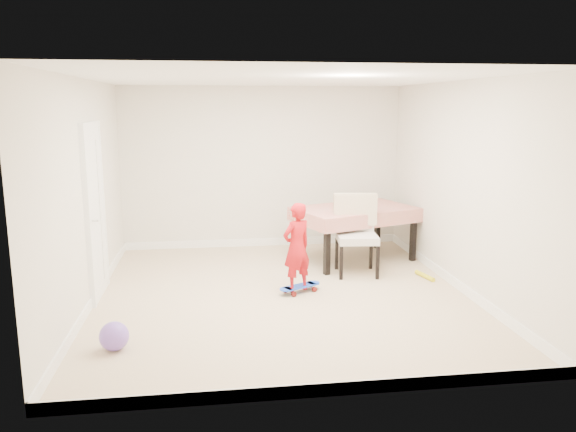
{
  "coord_description": "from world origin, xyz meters",
  "views": [
    {
      "loc": [
        -0.83,
        -6.55,
        2.3
      ],
      "look_at": [
        0.1,
        0.2,
        0.95
      ],
      "focal_mm": 35.0,
      "sensor_mm": 36.0,
      "label": 1
    }
  ],
  "objects": [
    {
      "name": "wall_front",
      "position": [
        0.0,
        -2.48,
        1.3
      ],
      "size": [
        4.5,
        0.04,
        2.6
      ],
      "primitive_type": "cube",
      "color": "silver",
      "rests_on": "ground"
    },
    {
      "name": "baseboard_back",
      "position": [
        0.0,
        2.49,
        0.06
      ],
      "size": [
        4.5,
        0.02,
        0.12
      ],
      "primitive_type": "cube",
      "color": "white",
      "rests_on": "ground"
    },
    {
      "name": "dining_table",
      "position": [
        1.27,
        1.42,
        0.4
      ],
      "size": [
        1.97,
        1.6,
        0.81
      ],
      "primitive_type": null,
      "rotation": [
        0.0,
        0.0,
        0.35
      ],
      "color": "#BA0913",
      "rests_on": "ground"
    },
    {
      "name": "door",
      "position": [
        -2.22,
        0.3,
        1.02
      ],
      "size": [
        0.11,
        0.94,
        2.11
      ],
      "primitive_type": "cube",
      "color": "white",
      "rests_on": "ground"
    },
    {
      "name": "baseboard_right",
      "position": [
        2.24,
        0.0,
        0.06
      ],
      "size": [
        0.02,
        5.0,
        0.12
      ],
      "primitive_type": "cube",
      "color": "white",
      "rests_on": "ground"
    },
    {
      "name": "wall_right",
      "position": [
        2.23,
        0.0,
        1.3
      ],
      "size": [
        0.04,
        5.0,
        2.6
      ],
      "primitive_type": "cube",
      "color": "silver",
      "rests_on": "ground"
    },
    {
      "name": "foam_toy",
      "position": [
        2.0,
        0.41,
        0.03
      ],
      "size": [
        0.15,
        0.4,
        0.06
      ],
      "primitive_type": "cylinder",
      "rotation": [
        1.57,
        0.0,
        0.23
      ],
      "color": "yellow",
      "rests_on": "ground"
    },
    {
      "name": "baseboard_left",
      "position": [
        -2.24,
        0.0,
        0.06
      ],
      "size": [
        0.02,
        5.0,
        0.12
      ],
      "primitive_type": "cube",
      "color": "white",
      "rests_on": "ground"
    },
    {
      "name": "skateboard",
      "position": [
        0.23,
        0.06,
        0.04
      ],
      "size": [
        0.62,
        0.46,
        0.09
      ],
      "primitive_type": null,
      "rotation": [
        0.0,
        0.0,
        0.48
      ],
      "color": "blue",
      "rests_on": "ground"
    },
    {
      "name": "dining_chair",
      "position": [
        1.13,
        0.72,
        0.55
      ],
      "size": [
        0.66,
        0.73,
        1.09
      ],
      "primitive_type": null,
      "rotation": [
        0.0,
        0.0,
        -0.1
      ],
      "color": "silver",
      "rests_on": "ground"
    },
    {
      "name": "wall_left",
      "position": [
        -2.23,
        0.0,
        1.3
      ],
      "size": [
        0.04,
        5.0,
        2.6
      ],
      "primitive_type": "cube",
      "color": "silver",
      "rests_on": "ground"
    },
    {
      "name": "baseboard_front",
      "position": [
        0.0,
        -2.49,
        0.06
      ],
      "size": [
        4.5,
        0.02,
        0.12
      ],
      "primitive_type": "cube",
      "color": "white",
      "rests_on": "ground"
    },
    {
      "name": "child",
      "position": [
        0.19,
        0.04,
        0.55
      ],
      "size": [
        0.48,
        0.43,
        1.11
      ],
      "primitive_type": "imported",
      "rotation": [
        0.0,
        0.0,
        3.68
      ],
      "color": "red",
      "rests_on": "ground"
    },
    {
      "name": "balloon",
      "position": [
        -1.79,
        -1.36,
        0.14
      ],
      "size": [
        0.28,
        0.28,
        0.28
      ],
      "primitive_type": "sphere",
      "color": "#7954C9",
      "rests_on": "ground"
    },
    {
      "name": "wall_back",
      "position": [
        0.0,
        2.48,
        1.3
      ],
      "size": [
        4.5,
        0.04,
        2.6
      ],
      "primitive_type": "cube",
      "color": "silver",
      "rests_on": "ground"
    },
    {
      "name": "ground",
      "position": [
        0.0,
        0.0,
        0.0
      ],
      "size": [
        5.0,
        5.0,
        0.0
      ],
      "primitive_type": "plane",
      "color": "#C5AC89",
      "rests_on": "ground"
    },
    {
      "name": "ceiling",
      "position": [
        0.0,
        0.0,
        2.58
      ],
      "size": [
        4.5,
        5.0,
        0.04
      ],
      "primitive_type": "cube",
      "color": "white",
      "rests_on": "wall_back"
    }
  ]
}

